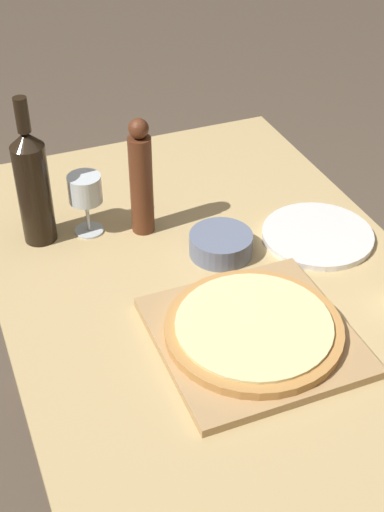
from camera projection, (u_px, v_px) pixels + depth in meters
ground_plane at (205, 488)px, 1.91m from camera, size 12.00×12.00×0.00m
dining_table at (208, 312)px, 1.53m from camera, size 0.85×1.23×0.73m
cutting_board at (251, 337)px, 1.31m from camera, size 0.35×0.35×0.02m
pizza at (252, 329)px, 1.30m from camera, size 0.33×0.33×0.02m
wine_bottle at (33, 185)px, 1.49m from camera, size 0.07×0.07×0.33m
pepper_mill at (141, 179)px, 1.52m from camera, size 0.05×0.05×0.27m
wine_glass at (85, 192)px, 1.53m from camera, size 0.07×0.07×0.14m
small_bowl at (221, 244)px, 1.51m from camera, size 0.14×0.14×0.05m
dinner_plate at (318, 235)px, 1.57m from camera, size 0.25×0.25×0.01m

